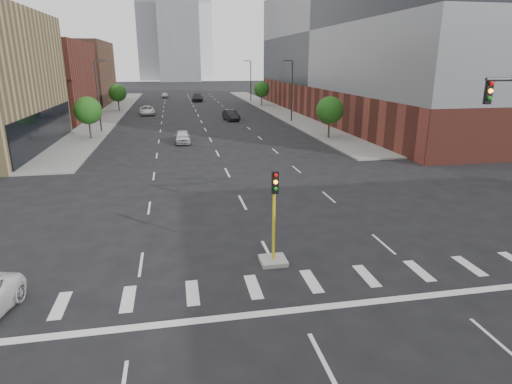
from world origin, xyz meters
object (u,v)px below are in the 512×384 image
object	(u,v)px
car_near_left	(183,137)
car_distant	(165,95)
car_deep_right	(197,98)
car_mid_right	(231,115)
median_traffic_signal	(274,244)
car_far_left	(147,110)

from	to	relation	value
car_near_left	car_distant	world-z (taller)	car_near_left
car_distant	car_deep_right	bearing A→B (deg)	-59.26
car_mid_right	car_distant	xyz separation A→B (m)	(-10.76, 46.25, -0.13)
car_near_left	car_mid_right	size ratio (longest dim) A/B	0.87
car_distant	median_traffic_signal	bearing A→B (deg)	-88.51
car_deep_right	car_mid_right	bearing A→B (deg)	-79.16
car_mid_right	car_distant	world-z (taller)	car_mid_right
car_near_left	car_mid_right	bearing A→B (deg)	66.75
car_deep_right	car_distant	xyz separation A→B (m)	(-7.54, 11.68, -0.19)
car_mid_right	car_distant	size ratio (longest dim) A/B	1.23
car_near_left	car_deep_right	bearing A→B (deg)	85.11
car_far_left	car_near_left	bearing A→B (deg)	-85.03
median_traffic_signal	car_distant	size ratio (longest dim) A/B	1.11
car_far_left	car_distant	distance (m)	36.41
car_deep_right	car_distant	distance (m)	13.90
car_deep_right	car_near_left	bearing A→B (deg)	-89.64
median_traffic_signal	car_far_left	size ratio (longest dim) A/B	0.82
car_near_left	car_far_left	xyz separation A→B (m)	(-5.36, 28.32, 0.02)
median_traffic_signal	car_distant	world-z (taller)	median_traffic_signal
car_near_left	car_distant	bearing A→B (deg)	92.71
median_traffic_signal	car_mid_right	world-z (taller)	median_traffic_signal
car_mid_right	car_distant	bearing A→B (deg)	95.31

